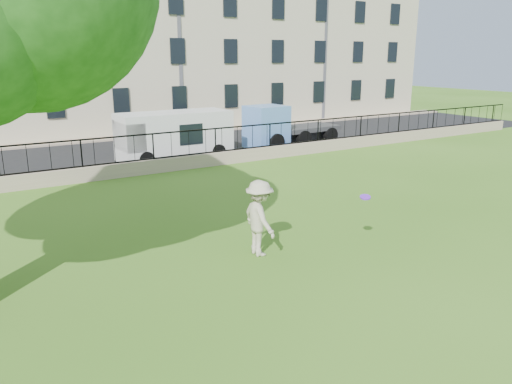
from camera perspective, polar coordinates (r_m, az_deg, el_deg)
ground at (r=12.16m, az=9.09°, el=-8.79°), size 120.00×120.00×0.00m
retaining_wall at (r=22.10m, az=-11.55°, el=2.94°), size 50.00×0.40×0.60m
iron_railing at (r=21.94m, az=-11.67°, el=5.11°), size 50.00×0.05×1.13m
street at (r=26.54m, az=-15.09°, el=4.12°), size 60.00×9.00×0.01m
sidewalk at (r=31.48m, az=-17.91°, el=5.71°), size 60.00×1.40×0.12m
building_row at (r=36.68m, az=-21.13°, el=17.48°), size 56.40×10.40×13.80m
man at (r=12.57m, az=0.41°, el=-3.00°), size 0.80×1.30×1.95m
frisbee at (r=12.83m, az=12.38°, el=-0.57°), size 0.29×0.29×0.12m
white_van at (r=24.86m, az=-9.27°, el=6.39°), size 5.46×2.15×2.29m
blue_truck at (r=28.56m, az=4.00°, el=7.70°), size 5.59×2.29×2.30m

